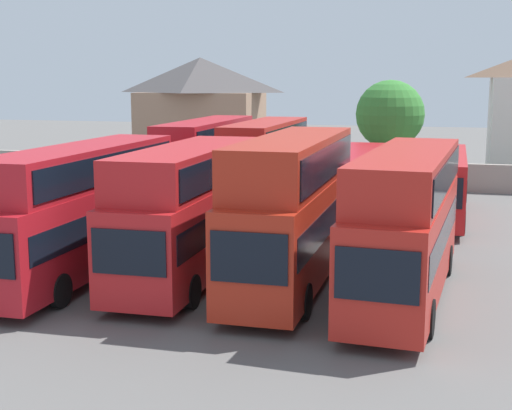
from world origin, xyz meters
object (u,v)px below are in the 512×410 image
bus_7 (360,180)px  tree_left_of_lot (390,115)px  bus_1 (82,203)px  bus_8 (439,182)px  bus_4 (407,216)px  bus_3 (293,203)px  house_terrace_left (201,110)px  bus_2 (189,206)px  bus_6 (265,162)px  bus_5 (206,159)px

bus_7 → tree_left_of_lot: size_ratio=1.61×
bus_1 → bus_8: bearing=139.6°
bus_4 → bus_7: (-3.20, 13.72, -0.77)m
bus_3 → house_terrace_left: (-15.02, 33.11, 1.59)m
bus_1 → bus_7: (8.31, 13.92, -0.72)m
bus_3 → house_terrace_left: bearing=-155.8°
bus_4 → tree_left_of_lot: size_ratio=1.62×
bus_2 → bus_8: size_ratio=0.90×
bus_1 → bus_4: (11.51, 0.20, 0.06)m
bus_1 → bus_8: size_ratio=1.03×
bus_7 → house_terrace_left: house_terrace_left is taller
bus_4 → bus_3: bearing=-94.2°
bus_4 → tree_left_of_lot: tree_left_of_lot is taller
bus_1 → bus_4: size_ratio=1.03×
bus_4 → bus_7: 14.11m
bus_1 → bus_7: bus_1 is taller
bus_2 → bus_7: bus_2 is taller
bus_1 → bus_6: bus_6 is taller
bus_6 → tree_left_of_lot: (5.43, 12.69, 1.95)m
bus_6 → bus_7: size_ratio=0.96×
bus_1 → tree_left_of_lot: 28.15m
bus_2 → bus_5: 14.50m
bus_1 → bus_5: bus_5 is taller
bus_7 → bus_5: bearing=-94.1°
bus_3 → house_terrace_left: size_ratio=1.10×
bus_4 → bus_8: size_ratio=1.00×
bus_3 → bus_8: (4.62, 13.77, -0.97)m
bus_6 → bus_7: bus_6 is taller
tree_left_of_lot → bus_8: bearing=-73.6°
bus_4 → bus_7: bus_4 is taller
bus_5 → tree_left_of_lot: 15.32m
bus_5 → bus_3: bearing=28.5°
bus_2 → bus_5: bearing=-164.4°
bus_3 → tree_left_of_lot: 26.06m
bus_5 → tree_left_of_lot: bearing=142.8°
tree_left_of_lot → bus_6: bearing=-113.2°
bus_8 → house_terrace_left: (-19.64, 19.35, 2.56)m
bus_2 → bus_8: 16.30m
bus_6 → bus_4: bearing=30.7°
bus_3 → bus_8: 14.56m
house_terrace_left → bus_3: bearing=-65.6°
bus_3 → bus_5: bus_3 is taller
bus_1 → bus_4: bus_4 is taller
bus_7 → house_terrace_left: 25.50m
bus_3 → bus_4: bus_3 is taller
bus_3 → bus_7: 13.24m
bus_2 → bus_7: 14.13m
bus_1 → bus_2: (3.92, 0.50, 0.01)m
bus_7 → bus_4: bearing=12.2°
bus_1 → house_terrace_left: size_ratio=1.17×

